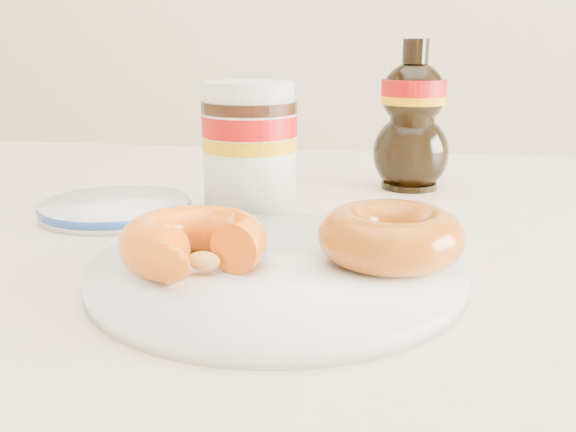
% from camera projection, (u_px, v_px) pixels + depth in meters
% --- Properties ---
extents(dining_table, '(1.40, 0.90, 0.75)m').
position_uv_depth(dining_table, '(358.00, 312.00, 0.62)').
color(dining_table, beige).
rests_on(dining_table, ground).
extents(plate, '(0.27, 0.27, 0.01)m').
position_uv_depth(plate, '(276.00, 270.00, 0.47)').
color(plate, white).
rests_on(plate, dining_table).
extents(donut_bitten, '(0.13, 0.13, 0.04)m').
position_uv_depth(donut_bitten, '(194.00, 242.00, 0.45)').
color(donut_bitten, '#F0500D').
rests_on(donut_bitten, plate).
extents(donut_whole, '(0.11, 0.11, 0.04)m').
position_uv_depth(donut_whole, '(391.00, 236.00, 0.47)').
color(donut_whole, '#A3500A').
rests_on(donut_whole, plate).
extents(nutella_jar, '(0.09, 0.09, 0.13)m').
position_uv_depth(nutella_jar, '(250.00, 144.00, 0.63)').
color(nutella_jar, white).
rests_on(nutella_jar, dining_table).
extents(syrup_bottle, '(0.10, 0.09, 0.17)m').
position_uv_depth(syrup_bottle, '(412.00, 115.00, 0.75)').
color(syrup_bottle, black).
rests_on(syrup_bottle, dining_table).
extents(dark_jar, '(0.05, 0.05, 0.09)m').
position_uv_depth(dark_jar, '(266.00, 171.00, 0.65)').
color(dark_jar, black).
rests_on(dark_jar, dining_table).
extents(blue_rim_saucer, '(0.15, 0.15, 0.02)m').
position_uv_depth(blue_rim_saucer, '(116.00, 207.00, 0.64)').
color(blue_rim_saucer, white).
rests_on(blue_rim_saucer, dining_table).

